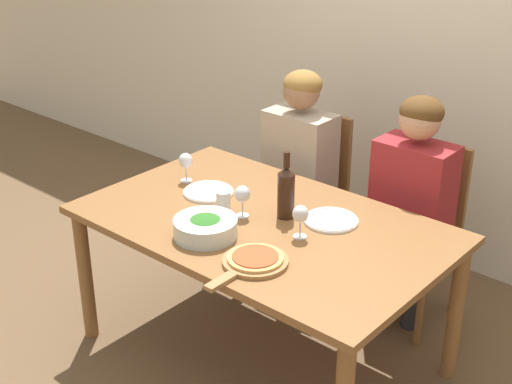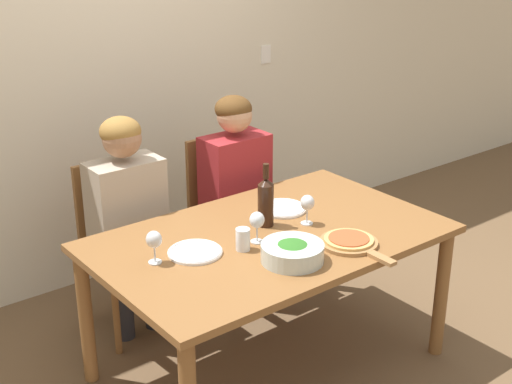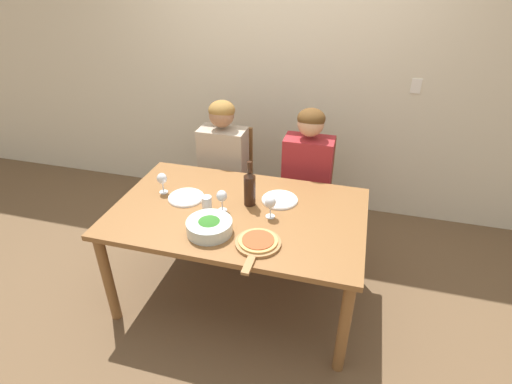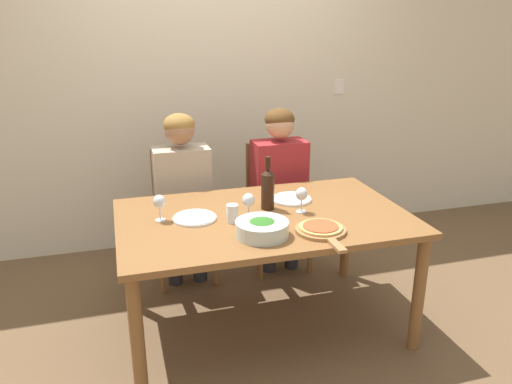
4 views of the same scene
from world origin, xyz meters
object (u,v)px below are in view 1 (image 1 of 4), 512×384
person_man (411,192)px  wine_glass_centre (242,195)px  chair_right (418,226)px  wine_glass_left (186,162)px  wine_bottle (286,191)px  pizza_on_board (254,261)px  person_woman (298,157)px  chair_left (309,189)px  dinner_plate_right (331,220)px  broccoli_bowl (205,227)px  wine_glass_right (300,215)px  water_tumbler (223,202)px  dinner_plate_left (208,192)px

person_man → wine_glass_centre: person_man is taller
chair_right → wine_glass_left: bearing=-140.6°
wine_bottle → pizza_on_board: size_ratio=0.77×
person_woman → wine_glass_centre: (0.26, -0.75, 0.11)m
wine_bottle → chair_left: bearing=119.1°
dinner_plate_right → wine_glass_centre: (-0.34, -0.22, 0.10)m
chair_right → person_woman: bearing=-170.8°
wine_glass_left → wine_glass_centre: size_ratio=1.00×
wine_bottle → broccoli_bowl: (-0.15, -0.37, -0.09)m
person_man → wine_glass_left: bearing=-145.1°
wine_glass_right → wine_glass_centre: bearing=-177.9°
wine_bottle → wine_glass_left: size_ratio=2.10×
person_man → wine_bottle: 0.70m
pizza_on_board → wine_glass_right: size_ratio=2.71×
dinner_plate_right → water_tumbler: size_ratio=2.40×
chair_right → wine_glass_right: chair_right is taller
broccoli_bowl → wine_glass_centre: size_ratio=1.84×
chair_right → dinner_plate_right: bearing=-99.3°
dinner_plate_left → wine_glass_left: bearing=169.9°
pizza_on_board → dinner_plate_right: bearing=87.8°
wine_glass_left → chair_right: bearing=39.4°
broccoli_bowl → chair_left: bearing=103.5°
wine_glass_left → wine_glass_right: same height
wine_bottle → person_man: bearing=65.1°
chair_right → wine_glass_right: bearing=-98.2°
chair_left → chair_right: (0.70, 0.00, 0.00)m
person_woman → water_tumbler: size_ratio=11.82×
person_woman → wine_glass_right: (0.58, -0.74, 0.11)m
dinner_plate_right → wine_glass_centre: bearing=-147.1°
dinner_plate_left → wine_glass_right: 0.62m
person_woman → person_man: (0.70, 0.00, 0.00)m
person_man → pizza_on_board: (-0.13, -1.04, 0.02)m
pizza_on_board → wine_glass_centre: bearing=137.6°
dinner_plate_right → wine_bottle: bearing=-153.2°
person_man → wine_glass_right: 0.76m
wine_glass_right → broccoli_bowl: bearing=-140.9°
person_woman → broccoli_bowl: 1.03m
broccoli_bowl → pizza_on_board: 0.32m
person_woman → person_man: bearing=0.0°
wine_bottle → water_tumbler: (-0.25, -0.15, -0.08)m
dinner_plate_left → dinner_plate_right: (0.63, 0.14, 0.00)m
chair_left → wine_bottle: (0.41, -0.74, 0.37)m
person_woman → wine_glass_right: size_ratio=8.00×
wine_glass_right → chair_left: bearing=124.3°
broccoli_bowl → pizza_on_board: broccoli_bowl is taller
wine_glass_right → dinner_plate_right: bearing=85.2°
wine_glass_left → water_tumbler: size_ratio=1.48×
dinner_plate_left → pizza_on_board: bearing=-31.0°
person_woman → wine_glass_right: bearing=-51.8°
chair_left → dinner_plate_right: (0.60, -0.65, 0.25)m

